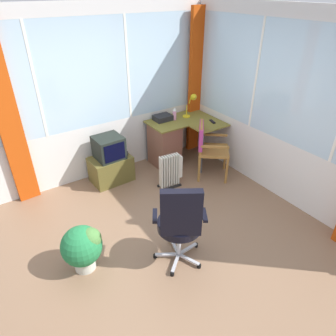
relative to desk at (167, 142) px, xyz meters
name	(u,v)px	position (x,y,z in m)	size (l,w,h in m)	color
ground	(163,248)	(-1.18, -1.70, -0.45)	(5.13, 5.07, 0.06)	#816047
north_window_panel	(88,100)	(-1.18, 0.37, 0.89)	(4.13, 0.07, 2.62)	silver
east_window_panel	(292,113)	(0.91, -1.70, 0.89)	(0.07, 4.07, 2.62)	silver
curtain_north_left	(8,120)	(-2.32, 0.29, 0.84)	(0.29, 0.07, 2.52)	#BD410D
curtain_corner	(196,84)	(0.78, 0.24, 0.84)	(0.29, 0.07, 2.52)	#BD410D
desk	(167,142)	(0.00, 0.00, 0.00)	(1.14, 0.96, 0.78)	olive
desk_lamp	(192,102)	(0.53, 0.01, 0.63)	(0.24, 0.21, 0.41)	yellow
tv_remote	(212,122)	(0.68, -0.39, 0.37)	(0.04, 0.15, 0.02)	black
spray_bottle	(175,114)	(0.20, 0.06, 0.46)	(0.06, 0.06, 0.22)	pink
paper_tray	(163,118)	(0.02, 0.15, 0.41)	(0.30, 0.23, 0.09)	black
wooden_armchair	(207,143)	(0.32, -0.69, 0.18)	(0.68, 0.68, 0.93)	olive
office_chair	(180,221)	(-1.16, -2.02, 0.21)	(0.62, 0.60, 1.10)	#B7B7BF
tv_on_stand	(111,162)	(-1.06, 0.03, -0.07)	(0.66, 0.47, 0.79)	brown
space_heater	(171,171)	(-0.35, -0.65, -0.13)	(0.40, 0.20, 0.56)	silver
potted_plant	(83,246)	(-2.08, -1.49, -0.09)	(0.46, 0.46, 0.56)	beige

